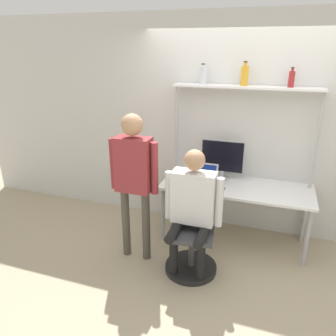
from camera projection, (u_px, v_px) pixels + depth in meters
The scene contains 13 objects.
ground_plane at pixel (227, 255), 3.84m from camera, with size 12.00×12.00×0.00m, color tan.
wall_back at pixel (244, 128), 4.03m from camera, with size 8.00×0.06×2.70m.
desk at pixel (236, 191), 3.94m from camera, with size 1.78×0.70×0.73m.
shelf_unit at pixel (244, 113), 3.82m from camera, with size 1.69×0.24×1.88m.
monitor at pixel (222, 158), 4.06m from camera, with size 0.53×0.21×0.49m.
laptop at pixel (202, 179), 3.93m from camera, with size 0.36×0.25×0.25m.
cell_phone at pixel (222, 190), 3.79m from camera, with size 0.07×0.15×0.01m.
office_chair at pixel (192, 244), 3.52m from camera, with size 0.56×0.56×0.95m.
person_seated at pixel (192, 203), 3.30m from camera, with size 0.61×0.46×1.37m.
person_standing at pixel (134, 170), 3.46m from camera, with size 0.55×0.23×1.67m.
bottle_red at pixel (291, 79), 3.54m from camera, with size 0.06×0.06×0.21m.
bottle_amber at pixel (245, 75), 3.68m from camera, with size 0.08×0.08×0.27m.
bottle_clear at pixel (203, 75), 3.83m from camera, with size 0.08×0.08×0.23m.
Camera 1 is at (0.39, -3.29, 2.30)m, focal length 35.00 mm.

